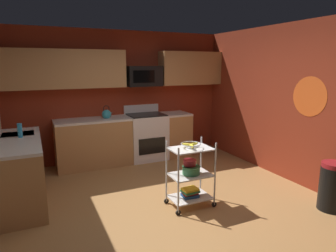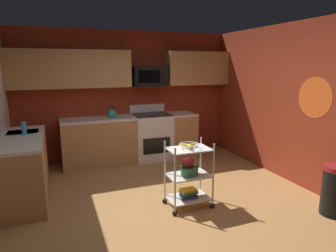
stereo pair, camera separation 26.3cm
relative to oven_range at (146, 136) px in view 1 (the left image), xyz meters
name	(u,v)px [view 1 (the left image)]	position (x,y,z in m)	size (l,w,h in m)	color
floor	(172,205)	(-0.42, -2.10, -0.50)	(4.40, 4.80, 0.04)	#A87542
wall_back	(121,96)	(-0.42, 0.33, 0.82)	(4.52, 0.06, 2.60)	maroon
wall_right	(295,104)	(1.81, -2.10, 0.82)	(0.06, 4.80, 2.60)	maroon
wall_flower_decal	(309,97)	(1.78, -2.39, 0.97)	(0.62, 0.62, 0.00)	#E5591E
counter_run	(94,149)	(-1.15, -0.44, -0.01)	(3.56, 2.26, 0.92)	#B27F4C
oven_range	(146,136)	(0.00, 0.00, 0.00)	(0.76, 0.65, 1.10)	white
upper_cabinets	(118,69)	(-0.51, 0.13, 1.37)	(4.40, 0.33, 0.70)	#B27F4C
microwave	(144,76)	(0.00, 0.10, 1.22)	(0.70, 0.39, 0.40)	black
rolling_cart	(190,175)	(-0.20, -2.23, -0.03)	(0.63, 0.40, 0.91)	silver
fruit_bowl	(191,145)	(-0.20, -2.23, 0.40)	(0.27, 0.27, 0.07)	silver
mixing_bowl_large	(191,170)	(-0.19, -2.23, 0.04)	(0.25, 0.25, 0.11)	#387F4C
mixing_bowl_small	(190,162)	(-0.19, -2.20, 0.14)	(0.18, 0.18, 0.08)	maroon
book_stack	(190,192)	(-0.20, -2.23, -0.29)	(0.24, 0.20, 0.12)	#1E4C8C
kettle	(107,114)	(-0.81, 0.00, 0.52)	(0.21, 0.18, 0.26)	teal
dish_soap_bottle	(20,130)	(-2.28, -1.00, 0.54)	(0.06, 0.06, 0.20)	#2D8CBF
trash_can	(333,187)	(1.48, -3.14, -0.15)	(0.34, 0.42, 0.66)	black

